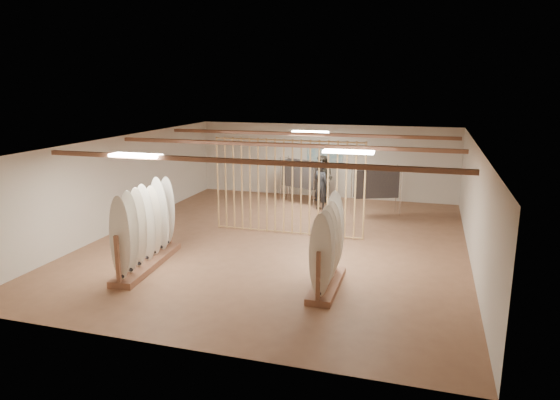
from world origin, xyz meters
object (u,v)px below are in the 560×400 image
(clothing_rack_a, at_px, (301,174))
(clothing_rack_b, at_px, (376,183))
(rack_left, at_px, (146,239))
(shopper_b, at_px, (323,176))
(rack_right, at_px, (327,260))
(shopper_a, at_px, (321,183))

(clothing_rack_a, height_order, clothing_rack_b, clothing_rack_a)
(rack_left, distance_m, clothing_rack_b, 8.04)
(clothing_rack_b, distance_m, shopper_b, 2.42)
(rack_left, bearing_deg, rack_right, -6.64)
(rack_left, relative_size, shopper_a, 1.49)
(clothing_rack_a, distance_m, shopper_a, 1.19)
(clothing_rack_a, relative_size, clothing_rack_b, 1.01)
(shopper_a, bearing_deg, rack_right, 135.32)
(clothing_rack_a, bearing_deg, clothing_rack_b, 6.77)
(clothing_rack_a, bearing_deg, rack_right, -46.90)
(clothing_rack_a, xyz_separation_m, shopper_b, (0.75, 0.35, -0.09))
(clothing_rack_a, distance_m, clothing_rack_b, 2.96)
(rack_left, xyz_separation_m, shopper_a, (2.84, 6.65, 0.28))
(shopper_b, bearing_deg, rack_right, -56.79)
(rack_left, height_order, shopper_b, rack_left)
(rack_left, relative_size, shopper_b, 1.45)
(clothing_rack_a, xyz_separation_m, shopper_a, (0.92, -0.74, -0.12))
(rack_left, xyz_separation_m, clothing_rack_a, (1.92, 7.39, 0.40))
(rack_left, distance_m, shopper_b, 8.19)
(rack_right, height_order, clothing_rack_a, rack_right)
(clothing_rack_a, bearing_deg, shopper_b, 49.25)
(rack_left, distance_m, shopper_a, 7.23)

